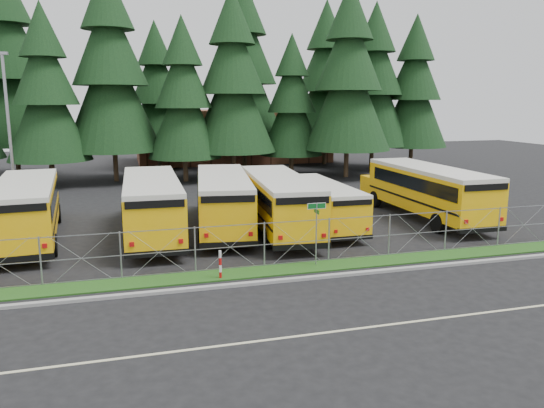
{
  "coord_description": "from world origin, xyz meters",
  "views": [
    {
      "loc": [
        -6.72,
        -22.44,
        7.15
      ],
      "look_at": [
        0.76,
        4.0,
        1.76
      ],
      "focal_mm": 35.0,
      "sensor_mm": 36.0,
      "label": 1
    }
  ],
  "objects_px": {
    "street_sign": "(316,221)",
    "striped_bollard": "(220,265)",
    "bus_1": "(28,211)",
    "bus_6": "(320,205)",
    "light_standard": "(9,126)",
    "bus_5": "(278,203)",
    "bus_east": "(425,192)",
    "bus_4": "(223,202)",
    "bus_3": "(152,207)"
  },
  "relations": [
    {
      "from": "bus_4",
      "to": "bus_east",
      "type": "xyz_separation_m",
      "value": [
        12.39,
        -0.58,
        0.05
      ]
    },
    {
      "from": "bus_3",
      "to": "bus_6",
      "type": "xyz_separation_m",
      "value": [
        9.36,
        -0.53,
        -0.31
      ]
    },
    {
      "from": "bus_6",
      "to": "light_standard",
      "type": "bearing_deg",
      "value": 151.15
    },
    {
      "from": "striped_bollard",
      "to": "light_standard",
      "type": "bearing_deg",
      "value": 121.14
    },
    {
      "from": "bus_1",
      "to": "bus_4",
      "type": "xyz_separation_m",
      "value": [
        10.11,
        -0.25,
        -0.02
      ]
    },
    {
      "from": "street_sign",
      "to": "bus_5",
      "type": "bearing_deg",
      "value": 88.55
    },
    {
      "from": "bus_4",
      "to": "street_sign",
      "type": "xyz_separation_m",
      "value": [
        2.66,
        -7.74,
        0.47
      ]
    },
    {
      "from": "bus_6",
      "to": "bus_east",
      "type": "bearing_deg",
      "value": 4.11
    },
    {
      "from": "bus_3",
      "to": "bus_4",
      "type": "xyz_separation_m",
      "value": [
        3.92,
        0.45,
        -0.03
      ]
    },
    {
      "from": "bus_5",
      "to": "bus_east",
      "type": "height_order",
      "value": "bus_east"
    },
    {
      "from": "bus_5",
      "to": "street_sign",
      "type": "distance_m",
      "value": 6.54
    },
    {
      "from": "bus_1",
      "to": "bus_3",
      "type": "distance_m",
      "value": 6.23
    },
    {
      "from": "bus_4",
      "to": "striped_bollard",
      "type": "height_order",
      "value": "bus_4"
    },
    {
      "from": "bus_6",
      "to": "striped_bollard",
      "type": "distance_m",
      "value": 10.29
    },
    {
      "from": "bus_5",
      "to": "bus_east",
      "type": "relative_size",
      "value": 0.97
    },
    {
      "from": "bus_4",
      "to": "bus_5",
      "type": "xyz_separation_m",
      "value": [
        2.83,
        -1.22,
        -0.0
      ]
    },
    {
      "from": "bus_3",
      "to": "bus_east",
      "type": "bearing_deg",
      "value": 0.9
    },
    {
      "from": "light_standard",
      "to": "street_sign",
      "type": "bearing_deg",
      "value": -48.45
    },
    {
      "from": "bus_1",
      "to": "bus_4",
      "type": "relative_size",
      "value": 1.01
    },
    {
      "from": "bus_1",
      "to": "bus_6",
      "type": "height_order",
      "value": "bus_1"
    },
    {
      "from": "bus_1",
      "to": "striped_bollard",
      "type": "distance_m",
      "value": 12.08
    },
    {
      "from": "bus_4",
      "to": "bus_1",
      "type": "bearing_deg",
      "value": -173.41
    },
    {
      "from": "bus_east",
      "to": "bus_4",
      "type": "bearing_deg",
      "value": 177.45
    },
    {
      "from": "bus_6",
      "to": "bus_1",
      "type": "bearing_deg",
      "value": 176.27
    },
    {
      "from": "bus_5",
      "to": "light_standard",
      "type": "distance_m",
      "value": 18.67
    },
    {
      "from": "striped_bollard",
      "to": "bus_3",
      "type": "bearing_deg",
      "value": 105.71
    },
    {
      "from": "bus_4",
      "to": "striped_bollard",
      "type": "relative_size",
      "value": 9.92
    },
    {
      "from": "bus_3",
      "to": "light_standard",
      "type": "distance_m",
      "value": 13.24
    },
    {
      "from": "bus_5",
      "to": "striped_bollard",
      "type": "distance_m",
      "value": 8.52
    },
    {
      "from": "bus_6",
      "to": "bus_4",
      "type": "bearing_deg",
      "value": 170.53
    },
    {
      "from": "bus_1",
      "to": "light_standard",
      "type": "bearing_deg",
      "value": 99.19
    },
    {
      "from": "bus_3",
      "to": "bus_4",
      "type": "distance_m",
      "value": 3.95
    },
    {
      "from": "striped_bollard",
      "to": "bus_east",
      "type": "bearing_deg",
      "value": 28.93
    },
    {
      "from": "street_sign",
      "to": "striped_bollard",
      "type": "bearing_deg",
      "value": -171.77
    },
    {
      "from": "bus_1",
      "to": "bus_3",
      "type": "bearing_deg",
      "value": -10.83
    },
    {
      "from": "bus_3",
      "to": "light_standard",
      "type": "height_order",
      "value": "light_standard"
    },
    {
      "from": "bus_6",
      "to": "striped_bollard",
      "type": "relative_size",
      "value": 8.17
    },
    {
      "from": "light_standard",
      "to": "bus_3",
      "type": "bearing_deg",
      "value": -48.89
    },
    {
      "from": "bus_6",
      "to": "bus_5",
      "type": "bearing_deg",
      "value": -174.12
    },
    {
      "from": "bus_1",
      "to": "bus_4",
      "type": "height_order",
      "value": "bus_1"
    },
    {
      "from": "bus_6",
      "to": "striped_bollard",
      "type": "xyz_separation_m",
      "value": [
        -7.13,
        -7.38,
        -0.68
      ]
    },
    {
      "from": "street_sign",
      "to": "light_standard",
      "type": "height_order",
      "value": "light_standard"
    },
    {
      "from": "bus_3",
      "to": "striped_bollard",
      "type": "height_order",
      "value": "bus_3"
    },
    {
      "from": "bus_1",
      "to": "striped_bollard",
      "type": "bearing_deg",
      "value": -50.04
    },
    {
      "from": "bus_4",
      "to": "bus_6",
      "type": "height_order",
      "value": "bus_4"
    },
    {
      "from": "bus_6",
      "to": "bus_east",
      "type": "distance_m",
      "value": 6.97
    },
    {
      "from": "striped_bollard",
      "to": "light_standard",
      "type": "relative_size",
      "value": 0.12
    },
    {
      "from": "bus_5",
      "to": "light_standard",
      "type": "bearing_deg",
      "value": 150.2
    },
    {
      "from": "bus_4",
      "to": "striped_bollard",
      "type": "xyz_separation_m",
      "value": [
        -1.7,
        -8.37,
        -0.96
      ]
    },
    {
      "from": "bus_1",
      "to": "bus_3",
      "type": "relative_size",
      "value": 0.99
    }
  ]
}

